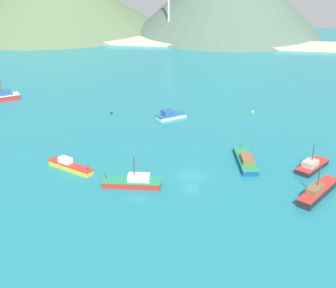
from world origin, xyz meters
The scene contains 12 objects.
ground centered at (0.00, 30.00, -0.25)m, with size 260.00×280.00×0.50m.
fishing_boat_0 centered at (21.45, 6.13, 0.75)m, with size 6.76×8.20×5.04m.
fishing_boat_2 centered at (-54.73, 35.38, 0.98)m, with size 9.11×8.10×5.42m.
fishing_boat_3 centered at (-22.39, -0.88, 0.72)m, with size 9.71×5.75×2.14m.
fishing_boat_5 centered at (-8.47, 29.11, 0.73)m, with size 7.38×6.82×2.08m.
fishing_boat_6 centered at (21.14, -3.86, 0.88)m, with size 7.78×10.64×5.81m.
fishing_boat_7 centered at (-9.46, -5.20, 0.81)m, with size 10.20×3.50×5.43m.
fishing_boat_8 centered at (9.49, 6.56, 0.76)m, with size 4.89×11.41×2.14m.
buoy_1 centered at (-23.15, 29.89, 0.12)m, with size 0.71×0.71×0.71m.
buoy_2 centered at (11.02, 36.17, 0.13)m, with size 0.72×0.72×0.72m.
beach_strip centered at (0.00, 119.57, 0.60)m, with size 247.00×15.84×1.20m, color beige.
radio_tower centered at (-24.03, 124.15, 15.65)m, with size 3.07×2.46×30.69m.
Camera 1 is at (7.38, -72.17, 37.68)m, focal length 48.81 mm.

